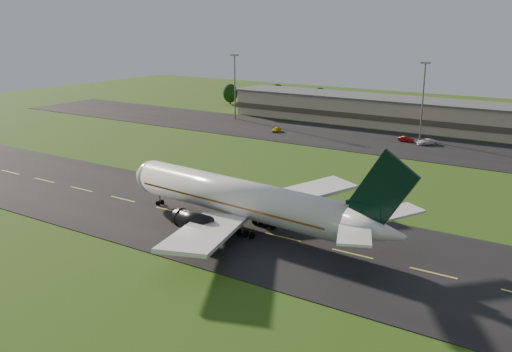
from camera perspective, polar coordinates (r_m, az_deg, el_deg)
The scene contains 10 objects.
ground at distance 89.42m, azimuth -3.38°, elevation -4.75°, with size 360.00×360.00×0.00m, color #284C13.
taxiway at distance 89.40m, azimuth -3.38°, elevation -4.72°, with size 220.00×30.00×0.10m, color black.
apron at distance 151.00m, azimuth 13.29°, elevation 3.24°, with size 260.00×30.00×0.10m, color black.
airliner at distance 85.68m, azimuth -1.37°, elevation -2.34°, with size 51.29×42.05×15.57m.
terminal at distance 171.07m, azimuth 18.28°, elevation 5.61°, with size 145.00×16.00×8.40m.
light_mast_west at distance 181.90m, azimuth -2.14°, elevation 9.69°, with size 2.40×1.20×20.35m.
light_mast_centre at distance 154.88m, azimuth 16.39°, elevation 8.09°, with size 2.40×1.20×20.35m.
service_vehicle_a at distance 161.71m, azimuth 2.03°, elevation 4.67°, with size 1.49×3.71×1.26m, color yellow.
service_vehicle_b at distance 153.47m, azimuth 14.77°, elevation 3.60°, with size 1.38×3.95×1.30m, color #920C09.
service_vehicle_c at distance 151.08m, azimuth 16.66°, elevation 3.31°, with size 2.42×5.24×1.46m, color white.
Camera 1 is at (50.84, -66.84, 30.72)m, focal length 40.00 mm.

